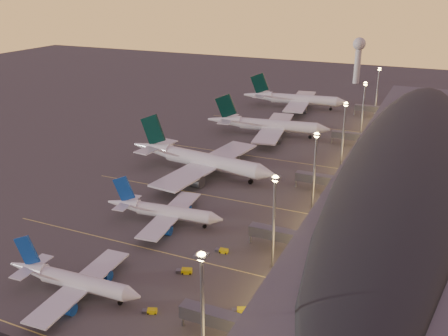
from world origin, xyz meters
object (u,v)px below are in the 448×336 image
baggage_tug_a (150,311)px  radar_tower (359,53)px  airliner_wide_far (295,99)px  baggage_tug_c (222,251)px  baggage_tug_d (185,271)px  airliner_wide_mid (267,125)px  airliner_narrow_south (73,281)px  airliner_narrow_north (164,211)px  baggage_tug_b (240,310)px  airliner_wide_near (200,160)px

baggage_tug_a → radar_tower: bearing=70.6°
airliner_wide_far → baggage_tug_c: size_ratio=16.83×
radar_tower → baggage_tug_d: (6.50, -271.58, -21.32)m
baggage_tug_a → airliner_wide_mid: bearing=78.2°
airliner_narrow_south → airliner_wide_far: 200.52m
airliner_narrow_north → baggage_tug_a: 45.35m
airliner_wide_far → baggage_tug_b: (44.78, -190.92, -4.56)m
airliner_narrow_south → airliner_wide_near: size_ratio=0.57×
baggage_tug_b → baggage_tug_c: bearing=99.6°
airliner_narrow_north → baggage_tug_d: (19.58, -22.82, -3.00)m
airliner_narrow_north → airliner_wide_near: bearing=95.9°
radar_tower → baggage_tug_d: bearing=-88.6°
airliner_wide_far → baggage_tug_c: 171.28m
baggage_tug_b → airliner_wide_near: bearing=99.1°
airliner_narrow_north → baggage_tug_a: bearing=-69.4°
airliner_wide_near → baggage_tug_b: (47.60, -74.15, -4.85)m
airliner_narrow_north → baggage_tug_d: bearing=-55.4°
radar_tower → baggage_tug_b: size_ratio=8.95×
airliner_narrow_south → airliner_wide_far: airliner_wide_far is taller
airliner_narrow_north → baggage_tug_c: bearing=-27.6°
airliner_wide_near → baggage_tug_d: airliner_wide_near is taller
airliner_wide_mid → baggage_tug_b: airliner_wide_mid is taller
airliner_wide_mid → baggage_tug_c: size_ratio=16.46×
airliner_narrow_south → baggage_tug_b: 40.24m
baggage_tug_b → radar_tower: bearing=71.6°
airliner_wide_mid → airliner_narrow_south: bearing=-97.6°
radar_tower → baggage_tug_d: radar_tower is taller
airliner_wide_far → airliner_narrow_north: bearing=-94.9°
airliner_wide_mid → radar_tower: (15.16, 148.28, 16.96)m
airliner_narrow_south → airliner_wide_near: (-8.61, 83.66, 1.91)m
radar_tower → baggage_tug_a: size_ratio=9.20×
radar_tower → baggage_tug_a: bearing=-88.6°
airliner_wide_mid → airliner_narrow_north: bearing=-97.1°
airliner_wide_far → baggage_tug_d: bearing=-89.0°
airliner_narrow_south → radar_tower: bearing=84.4°
baggage_tug_a → baggage_tug_c: (3.71, 30.95, 0.03)m
airliner_wide_near → airliner_wide_far: airliner_wide_near is taller
airliner_wide_mid → radar_tower: bearing=75.9°
airliner_narrow_north → airliner_wide_far: (-6.15, 159.07, 1.47)m
airliner_wide_mid → baggage_tug_a: size_ratio=16.89×
airliner_narrow_north → radar_tower: 249.78m
baggage_tug_b → baggage_tug_c: baggage_tug_c is taller
airliner_wide_near → baggage_tug_c: size_ratio=17.80×
baggage_tug_c → baggage_tug_d: baggage_tug_d is taller
baggage_tug_a → airliner_narrow_south: bearing=161.7°
airliner_wide_mid → baggage_tug_c: bearing=-84.9°
airliner_narrow_north → radar_tower: size_ratio=1.18×
airliner_wide_far → baggage_tug_b: size_ratio=16.79×
baggage_tug_c → airliner_wide_near: bearing=119.0°
airliner_narrow_south → baggage_tug_c: 40.24m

